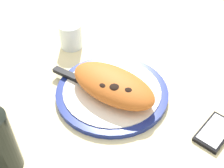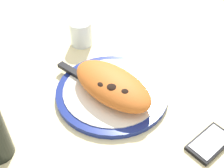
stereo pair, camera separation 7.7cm
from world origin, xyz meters
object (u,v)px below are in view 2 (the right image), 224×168
knife (79,75)px  smartphone (210,143)px  calzone (112,85)px  water_glass (81,35)px  fork (126,80)px  plate (112,92)px

knife → smartphone: 39.45cm
calzone → water_glass: water_glass is taller
fork → water_glass: water_glass is taller
smartphone → water_glass: (53.13, 4.46, 3.00)cm
calzone → smartphone: 28.05cm
calzone → water_glass: size_ratio=3.25×
plate → calzone: calzone is taller
plate → calzone: bearing=147.1°
calzone → plate: bearing=-32.9°
smartphone → water_glass: water_glass is taller
calzone → knife: size_ratio=1.20×
fork → water_glass: bearing=0.1°
plate → water_glass: water_glass is taller
plate → fork: (0.93, -5.29, 1.16)cm
calzone → knife: calzone is taller
calzone → water_glass: 28.15cm
calzone → fork: 7.01cm
plate → calzone: 4.25cm
calzone → water_glass: bearing=-12.3°
water_glass → knife: bearing=148.3°
knife → water_glass: (16.57, -10.25, 1.20)cm
calzone → smartphone: (-25.66, -10.46, -4.35)cm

